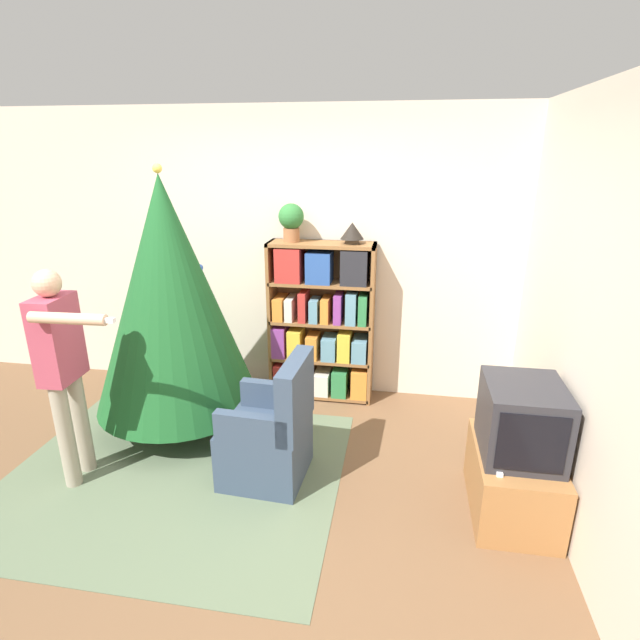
{
  "coord_description": "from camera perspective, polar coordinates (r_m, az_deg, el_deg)",
  "views": [
    {
      "loc": [
        0.94,
        -2.57,
        2.24
      ],
      "look_at": [
        0.36,
        0.82,
        1.05
      ],
      "focal_mm": 28.0,
      "sensor_mm": 36.0,
      "label": 1
    }
  ],
  "objects": [
    {
      "name": "ground_plane",
      "position": [
        3.53,
        -8.63,
        -20.5
      ],
      "size": [
        14.0,
        14.0,
        0.0
      ],
      "primitive_type": "plane",
      "color": "brown"
    },
    {
      "name": "wall_back",
      "position": [
        4.64,
        -2.27,
        7.38
      ],
      "size": [
        8.0,
        0.1,
        2.6
      ],
      "color": "beige",
      "rests_on": "ground_plane"
    },
    {
      "name": "wall_right",
      "position": [
        2.94,
        30.7,
        -2.32
      ],
      "size": [
        0.1,
        8.0,
        2.6
      ],
      "color": "beige",
      "rests_on": "ground_plane"
    },
    {
      "name": "area_rug",
      "position": [
        3.92,
        -16.3,
        -16.58
      ],
      "size": [
        2.38,
        2.04,
        0.01
      ],
      "color": "#56664C",
      "rests_on": "ground_plane"
    },
    {
      "name": "bookshelf",
      "position": [
        4.54,
        0.15,
        -0.4
      ],
      "size": [
        0.95,
        0.29,
        1.46
      ],
      "color": "brown",
      "rests_on": "ground_plane"
    },
    {
      "name": "tv_stand",
      "position": [
        3.57,
        21.14,
        -16.82
      ],
      "size": [
        0.5,
        0.76,
        0.44
      ],
      "color": "#996638",
      "rests_on": "ground_plane"
    },
    {
      "name": "television",
      "position": [
        3.34,
        22.07,
        -10.51
      ],
      "size": [
        0.46,
        0.54,
        0.46
      ],
      "color": "#28282D",
      "rests_on": "tv_stand"
    },
    {
      "name": "game_remote",
      "position": [
        3.23,
        19.71,
        -15.79
      ],
      "size": [
        0.04,
        0.12,
        0.02
      ],
      "color": "white",
      "rests_on": "tv_stand"
    },
    {
      "name": "christmas_tree",
      "position": [
        4.09,
        -16.75,
        2.66
      ],
      "size": [
        1.31,
        1.31,
        2.14
      ],
      "color": "#4C3323",
      "rests_on": "ground_plane"
    },
    {
      "name": "armchair",
      "position": [
        3.61,
        -5.67,
        -13.1
      ],
      "size": [
        0.6,
        0.59,
        0.92
      ],
      "rotation": [
        0.0,
        0.0,
        -1.63
      ],
      "color": "#334256",
      "rests_on": "ground_plane"
    },
    {
      "name": "standing_person",
      "position": [
        3.73,
        -27.35,
        -4.26
      ],
      "size": [
        0.64,
        0.47,
        1.52
      ],
      "rotation": [
        0.0,
        0.0,
        -1.52
      ],
      "color": "#9E937F",
      "rests_on": "ground_plane"
    },
    {
      "name": "potted_plant",
      "position": [
        4.38,
        -3.31,
        11.37
      ],
      "size": [
        0.22,
        0.22,
        0.33
      ],
      "color": "#935B38",
      "rests_on": "bookshelf"
    },
    {
      "name": "table_lamp",
      "position": [
        4.31,
        3.7,
        10.04
      ],
      "size": [
        0.2,
        0.2,
        0.18
      ],
      "color": "#473828",
      "rests_on": "bookshelf"
    },
    {
      "name": "book_pile_near_tree",
      "position": [
        4.11,
        -9.97,
        -13.73
      ],
      "size": [
        0.21,
        0.15,
        0.06
      ],
      "color": "orange",
      "rests_on": "ground_plane"
    }
  ]
}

